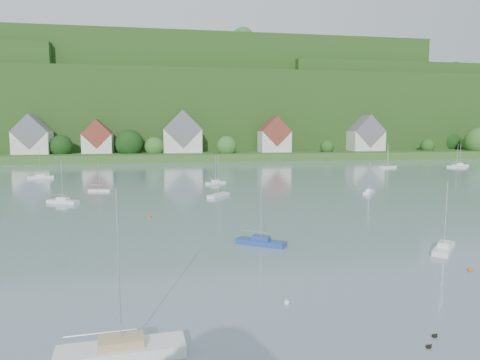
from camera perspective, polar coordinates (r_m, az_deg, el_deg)
name	(u,v)px	position (r m, az deg, el deg)	size (l,w,h in m)	color
far_shore_strip	(170,154)	(202.97, -8.99, 3.29)	(600.00, 60.00, 3.00)	#305821
forested_ridge	(168,112)	(271.37, -9.28, 8.64)	(620.00, 181.22, 69.89)	#1B4014
village_building_0	(32,138)	(196.45, -25.28, 4.96)	(14.00, 10.40, 16.00)	beige
village_building_1	(98,139)	(193.45, -17.92, 5.03)	(12.00, 9.36, 14.00)	beige
village_building_2	(182,135)	(190.82, -7.46, 5.74)	(16.00, 11.44, 18.00)	beige
village_building_3	(274,137)	(194.83, 4.46, 5.55)	(13.00, 10.40, 15.50)	beige
village_building_4	(366,136)	(214.22, 15.97, 5.45)	(15.00, 10.40, 16.50)	beige
near_sailboat_1	(261,241)	(50.80, 2.73, -7.93)	(5.65, 4.66, 7.80)	#244590
near_sailboat_2	(121,350)	(28.21, -15.10, -20.42)	(7.50, 2.65, 9.93)	white
near_sailboat_3	(444,247)	(53.06, 24.89, -7.92)	(4.99, 5.20, 7.60)	white
mooring_buoy_1	(287,304)	(34.85, 6.06, -15.68)	(0.43, 0.43, 0.43)	white
mooring_buoy_2	(470,271)	(47.15, 27.61, -10.40)	(0.46, 0.46, 0.46)	#D5551C
mooring_buoy_3	(149,217)	(67.59, -11.65, -4.75)	(0.47, 0.47, 0.47)	#D5551C
duck_pair	(432,341)	(31.50, 23.57, -18.56)	(1.61, 1.45, 0.28)	black
far_sailboat_cluster	(186,178)	(116.22, -7.00, 0.28)	(197.32, 66.10, 8.71)	white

